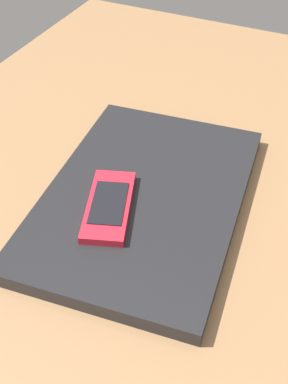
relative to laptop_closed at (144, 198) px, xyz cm
name	(u,v)px	position (x,y,z in cm)	size (l,w,h in cm)	color
desk_surface	(137,231)	(3.41, 0.63, -2.46)	(120.00, 80.00, 3.00)	olive
laptop_closed	(144,198)	(0.00, 0.00, 0.00)	(34.99, 23.60, 1.92)	black
cell_phone_on_laptop	(109,206)	(4.46, -2.56, 1.50)	(13.00, 8.71, 1.14)	red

